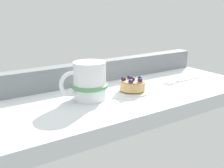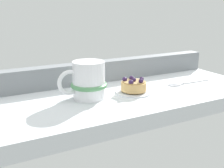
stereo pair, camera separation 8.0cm
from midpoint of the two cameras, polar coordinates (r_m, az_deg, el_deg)
The scene contains 6 objects.
ground_plane at distance 83.56cm, azimuth 5.19°, elevation -3.22°, with size 84.60×34.31×4.25cm, color silver.
window_rail_back at distance 94.24cm, azimuth 0.36°, elevation 2.61°, with size 82.90×4.59×6.83cm, color gray.
dessert_plate at distance 83.28cm, azimuth 7.13°, elevation -1.56°, with size 10.62×10.62×0.72cm.
raspberry_tart at distance 82.71cm, azimuth 7.17°, elevation -0.29°, with size 7.44×7.44×3.90cm.
coffee_mug at distance 76.64cm, azimuth -1.97°, elevation 0.63°, with size 13.99×10.15×10.36cm.
dessert_fork at distance 96.86cm, azimuth 17.71°, elevation 0.30°, with size 16.63×2.46×0.60cm.
Camera 2 is at (-39.99, -67.84, 25.60)cm, focal length 45.00 mm.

